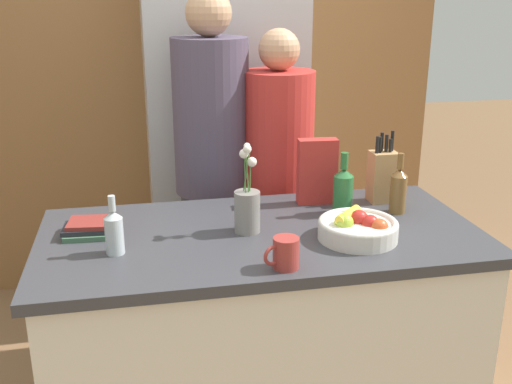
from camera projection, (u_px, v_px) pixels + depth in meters
name	position (u px, v px, depth m)	size (l,w,h in m)	color
kitchen_island	(261.00, 338.00, 2.33)	(1.61, 0.79, 0.90)	silver
back_wall_wood	(206.00, 69.00, 3.55)	(2.81, 0.12, 2.60)	olive
refrigerator	(223.00, 128.00, 3.32)	(0.82, 0.63, 2.03)	#B7B7BC
fruit_bowl	(358.00, 227.00, 2.11)	(0.28, 0.28, 0.10)	silver
knife_block	(382.00, 175.00, 2.47)	(0.11, 0.09, 0.30)	tan
flower_vase	(247.00, 207.00, 2.16)	(0.09, 0.09, 0.33)	gray
cereal_box	(317.00, 171.00, 2.44)	(0.16, 0.07, 0.27)	red
coffee_mug	(285.00, 253.00, 1.89)	(0.12, 0.08, 0.10)	#99332D
book_stack	(89.00, 228.00, 2.15)	(0.20, 0.16, 0.05)	#3D6047
bottle_oil	(114.00, 231.00, 1.98)	(0.06, 0.06, 0.20)	#B2BCC1
bottle_vinegar	(343.00, 190.00, 2.34)	(0.08, 0.08, 0.25)	#286633
bottle_wine	(398.00, 189.00, 2.35)	(0.06, 0.06, 0.24)	brown
person_at_sink	(212.00, 161.00, 2.79)	(0.34, 0.34, 1.75)	#383842
person_in_blue	(278.00, 180.00, 2.82)	(0.33, 0.33, 1.59)	#383842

